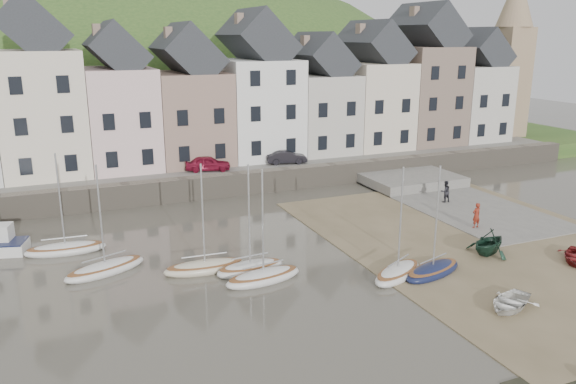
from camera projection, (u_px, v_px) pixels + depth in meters
name	position (u px, v px, depth m)	size (l,w,h in m)	color
ground	(330.00, 270.00, 31.53)	(160.00, 160.00, 0.00)	#454236
quay_land	(192.00, 152.00, 59.73)	(90.00, 30.00, 1.50)	#2E5020
quay_street	(223.00, 167.00, 49.31)	(70.00, 7.00, 0.10)	slate
seawall	(236.00, 184.00, 46.38)	(70.00, 1.20, 1.80)	slate
beach	(486.00, 243.00, 35.65)	(18.00, 26.00, 0.06)	brown
slipway	(455.00, 202.00, 44.25)	(8.00, 18.00, 0.12)	slate
hillside	(122.00, 240.00, 87.70)	(134.40, 84.00, 84.00)	#2E5020
townhouse_terrace	(229.00, 96.00, 51.54)	(61.05, 8.00, 13.93)	white
church_spire	(512.00, 50.00, 62.86)	(4.00, 4.00, 18.00)	#997F60
sailboat_0	(66.00, 249.00, 34.03)	(4.77, 1.78, 6.32)	silver
sailboat_1	(105.00, 268.00, 31.16)	(4.89, 3.10, 6.32)	silver
sailboat_2	(205.00, 267.00, 31.35)	(4.66, 1.76, 6.32)	beige
sailboat_3	(250.00, 268.00, 31.23)	(4.01, 1.81, 6.32)	silver
sailboat_4	(263.00, 276.00, 30.09)	(4.54, 2.10, 6.32)	silver
sailboat_5	(433.00, 270.00, 30.89)	(4.49, 2.71, 6.32)	#131B3E
sailboat_6	(398.00, 272.00, 30.62)	(4.29, 3.22, 6.32)	silver
rowboat_white	(510.00, 302.00, 26.96)	(2.13, 2.98, 0.62)	white
rowboat_green	(489.00, 242.00, 33.53)	(2.54, 2.95, 1.55)	#163224
person_red	(476.00, 215.00, 37.98)	(0.63, 0.41, 1.72)	maroon
person_dark	(445.00, 191.00, 43.86)	(0.82, 0.64, 1.68)	#232228
car_left	(208.00, 163.00, 47.64)	(1.51, 3.76, 1.28)	maroon
car_right	(287.00, 157.00, 50.35)	(1.24, 3.55, 1.17)	black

